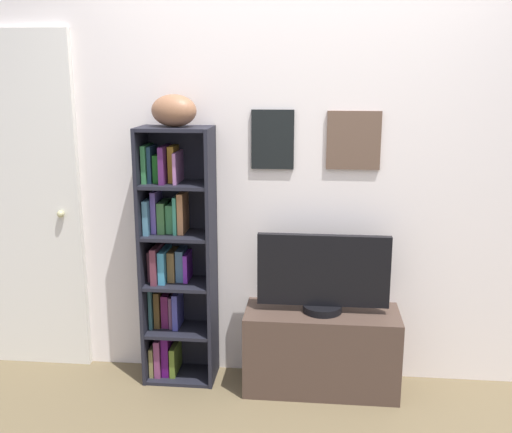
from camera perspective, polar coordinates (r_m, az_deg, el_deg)
The scene contains 6 objects.
back_wall at distance 3.44m, azimuth 3.89°, elevation 4.72°, with size 4.80×0.08×2.53m.
bookshelf at distance 3.53m, azimuth -7.90°, elevation -3.97°, with size 0.41×0.27×1.50m.
football at distance 3.33m, azimuth -7.83°, elevation 9.96°, with size 0.26×0.18×0.18m, color #8B5C3F.
tv_stand at distance 3.54m, azimuth 6.22°, elevation -12.53°, with size 0.87×0.36×0.47m.
television at distance 3.37m, azimuth 6.42°, elevation -5.51°, with size 0.74×0.22×0.45m.
door at distance 3.89m, azimuth -22.45°, elevation 1.03°, with size 0.89×0.09×2.03m.
Camera 1 is at (0.12, -2.27, 1.78)m, focal length 41.99 mm.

